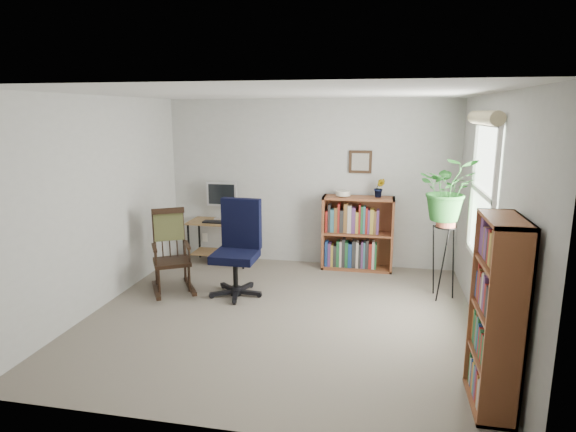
% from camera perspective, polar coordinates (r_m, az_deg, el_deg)
% --- Properties ---
extents(floor, '(4.20, 4.00, 0.00)m').
position_cam_1_polar(floor, '(5.46, -0.84, -11.72)').
color(floor, slate).
rests_on(floor, ground).
extents(ceiling, '(4.20, 4.00, 0.00)m').
position_cam_1_polar(ceiling, '(4.99, -0.92, 14.34)').
color(ceiling, silver).
rests_on(ceiling, ground).
extents(wall_back, '(4.20, 0.00, 2.40)m').
position_cam_1_polar(wall_back, '(7.03, 2.55, 3.91)').
color(wall_back, '#B4B4B0').
rests_on(wall_back, ground).
extents(wall_front, '(4.20, 0.00, 2.40)m').
position_cam_1_polar(wall_front, '(3.23, -8.39, -6.27)').
color(wall_front, '#B4B4B0').
rests_on(wall_front, ground).
extents(wall_left, '(0.00, 4.00, 2.40)m').
position_cam_1_polar(wall_left, '(5.89, -21.27, 1.46)').
color(wall_left, '#B4B4B0').
rests_on(wall_left, ground).
extents(wall_right, '(0.00, 4.00, 2.40)m').
position_cam_1_polar(wall_right, '(5.09, 22.90, -0.26)').
color(wall_right, '#B4B4B0').
rests_on(wall_right, ground).
extents(window, '(0.12, 1.20, 1.50)m').
position_cam_1_polar(window, '(5.34, 22.04, 2.53)').
color(window, white).
rests_on(window, wall_right).
extents(desk, '(0.89, 0.49, 0.64)m').
position_cam_1_polar(desk, '(7.23, -8.03, -3.07)').
color(desk, olive).
rests_on(desk, floor).
extents(monitor, '(0.46, 0.16, 0.56)m').
position_cam_1_polar(monitor, '(7.23, -7.81, 1.82)').
color(monitor, silver).
rests_on(monitor, desk).
extents(keyboard, '(0.40, 0.15, 0.02)m').
position_cam_1_polar(keyboard, '(7.04, -8.43, -0.70)').
color(keyboard, black).
rests_on(keyboard, desk).
extents(office_chair, '(0.70, 0.70, 1.20)m').
position_cam_1_polar(office_chair, '(5.87, -6.32, -3.85)').
color(office_chair, black).
rests_on(office_chair, floor).
extents(rocking_chair, '(0.93, 1.06, 1.05)m').
position_cam_1_polar(rocking_chair, '(6.16, -13.67, -4.03)').
color(rocking_chair, black).
rests_on(rocking_chair, floor).
extents(low_bookshelf, '(1.00, 0.33, 1.05)m').
position_cam_1_polar(low_bookshelf, '(6.91, 8.25, -2.04)').
color(low_bookshelf, brown).
rests_on(low_bookshelf, floor).
extents(tall_bookshelf, '(0.28, 0.65, 1.48)m').
position_cam_1_polar(tall_bookshelf, '(3.96, 23.47, -10.69)').
color(tall_bookshelf, brown).
rests_on(tall_bookshelf, floor).
extents(plant_stand, '(0.33, 0.33, 1.04)m').
position_cam_1_polar(plant_stand, '(6.07, 17.94, -4.60)').
color(plant_stand, black).
rests_on(plant_stand, floor).
extents(spider_plant, '(1.69, 1.88, 1.46)m').
position_cam_1_polar(spider_plant, '(5.85, 18.69, 6.49)').
color(spider_plant, '#226323').
rests_on(spider_plant, plant_stand).
extents(potted_plant_small, '(0.13, 0.24, 0.11)m').
position_cam_1_polar(potted_plant_small, '(6.80, 10.76, 2.63)').
color(potted_plant_small, '#226323').
rests_on(potted_plant_small, low_bookshelf).
extents(framed_picture, '(0.32, 0.04, 0.32)m').
position_cam_1_polar(framed_picture, '(6.89, 8.57, 6.36)').
color(framed_picture, black).
rests_on(framed_picture, wall_back).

